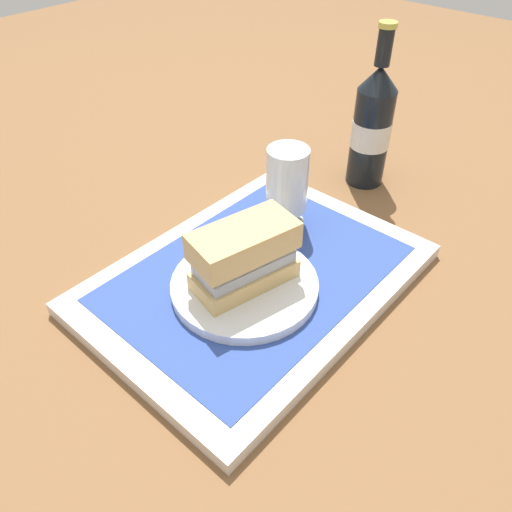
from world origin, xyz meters
The scene contains 7 objects.
ground_plane centered at (0.00, 0.00, 0.00)m, with size 3.00×3.00×0.00m, color brown.
tray centered at (0.00, 0.00, 0.01)m, with size 0.44×0.32×0.02m, color silver.
placemat centered at (0.00, 0.00, 0.02)m, with size 0.38×0.27×0.00m, color #2D4793.
plate centered at (-0.03, -0.01, 0.03)m, with size 0.19×0.19×0.01m, color white.
sandwich centered at (-0.03, -0.01, 0.08)m, with size 0.14×0.09×0.08m.
beer_glass centered at (0.11, 0.04, 0.09)m, with size 0.06×0.06×0.12m.
beer_bottle centered at (0.33, 0.04, 0.10)m, with size 0.07×0.07×0.27m.
Camera 1 is at (-0.38, -0.34, 0.48)m, focal length 35.40 mm.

